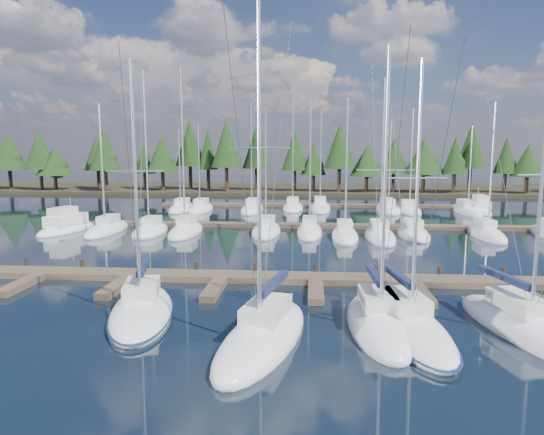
# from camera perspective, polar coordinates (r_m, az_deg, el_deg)

# --- Properties ---
(ground) EXTENTS (260.00, 260.00, 0.00)m
(ground) POSITION_cam_1_polar(r_m,az_deg,el_deg) (43.16, 5.03, -3.27)
(ground) COLOR black
(ground) RESTS_ON ground
(far_shore) EXTENTS (220.00, 30.00, 0.60)m
(far_shore) POSITION_cam_1_polar(r_m,az_deg,el_deg) (102.66, 4.87, 3.40)
(far_shore) COLOR #2D2719
(far_shore) RESTS_ON ground
(main_dock) EXTENTS (44.00, 6.13, 0.90)m
(main_dock) POSITION_cam_1_polar(r_m,az_deg,el_deg) (30.80, 5.15, -7.46)
(main_dock) COLOR brown
(main_dock) RESTS_ON ground
(back_docks) EXTENTS (50.00, 21.80, 0.40)m
(back_docks) POSITION_cam_1_polar(r_m,az_deg,el_deg) (62.46, 4.94, 0.39)
(back_docks) COLOR brown
(back_docks) RESTS_ON ground
(front_sailboat_1) EXTENTS (5.11, 9.26, 13.39)m
(front_sailboat_1) POSITION_cam_1_polar(r_m,az_deg,el_deg) (25.85, -15.08, -10.58)
(front_sailboat_1) COLOR white
(front_sailboat_1) RESTS_ON ground
(front_sailboat_2) EXTENTS (4.81, 9.83, 15.35)m
(front_sailboat_2) POSITION_cam_1_polar(r_m,az_deg,el_deg) (21.85, -1.02, -13.75)
(front_sailboat_2) COLOR white
(front_sailboat_2) RESTS_ON ground
(front_sailboat_3) EXTENTS (3.23, 8.53, 13.61)m
(front_sailboat_3) POSITION_cam_1_polar(r_m,az_deg,el_deg) (23.86, 12.44, -12.05)
(front_sailboat_3) COLOR white
(front_sailboat_3) RESTS_ON ground
(front_sailboat_4) EXTENTS (4.33, 9.78, 13.01)m
(front_sailboat_4) POSITION_cam_1_polar(r_m,az_deg,el_deg) (23.85, 15.67, -12.20)
(front_sailboat_4) COLOR white
(front_sailboat_4) RESTS_ON ground
(front_sailboat_5) EXTENTS (4.77, 9.79, 13.28)m
(front_sailboat_5) POSITION_cam_1_polar(r_m,az_deg,el_deg) (25.58, 27.40, -11.40)
(front_sailboat_5) COLOR white
(front_sailboat_5) RESTS_ON ground
(back_sailboat_rows) EXTENTS (46.93, 33.42, 17.13)m
(back_sailboat_rows) POSITION_cam_1_polar(r_m,az_deg,el_deg) (57.85, 5.13, -0.14)
(back_sailboat_rows) COLOR white
(back_sailboat_rows) RESTS_ON ground
(motor_yacht_left) EXTENTS (4.20, 8.71, 4.17)m
(motor_yacht_left) POSITION_cam_1_polar(r_m,az_deg,el_deg) (54.68, -23.05, -1.01)
(motor_yacht_left) COLOR white
(motor_yacht_left) RESTS_ON ground
(motor_yacht_right) EXTENTS (3.20, 8.08, 3.94)m
(motor_yacht_right) POSITION_cam_1_polar(r_m,az_deg,el_deg) (70.95, 23.18, 0.88)
(motor_yacht_right) COLOR white
(motor_yacht_right) RESTS_ON ground
(tree_line) EXTENTS (186.11, 11.64, 13.65)m
(tree_line) POSITION_cam_1_polar(r_m,az_deg,el_deg) (92.52, 4.52, 7.35)
(tree_line) COLOR black
(tree_line) RESTS_ON far_shore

